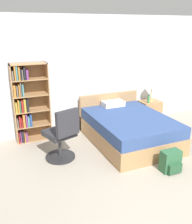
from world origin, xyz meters
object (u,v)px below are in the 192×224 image
(office_chair, at_px, (62,136))
(table_lamp, at_px, (152,84))
(bookshelf, at_px, (27,103))
(nightstand, at_px, (150,111))
(bed, at_px, (128,128))
(backpack_green, at_px, (171,162))
(water_bottle, at_px, (149,99))

(office_chair, bearing_deg, table_lamp, 21.12)
(bookshelf, height_order, table_lamp, bookshelf)
(bookshelf, height_order, nightstand, bookshelf)
(office_chair, relative_size, table_lamp, 1.87)
(bed, bearing_deg, backpack_green, -86.86)
(water_bottle, bearing_deg, table_lamp, 33.87)
(nightstand, height_order, table_lamp, table_lamp)
(table_lamp, bearing_deg, office_chair, -158.88)
(table_lamp, bearing_deg, water_bottle, -146.13)
(office_chair, xyz_separation_m, table_lamp, (2.62, 1.01, 0.51))
(water_bottle, relative_size, backpack_green, 0.59)
(bookshelf, height_order, backpack_green, bookshelf)
(office_chair, height_order, table_lamp, table_lamp)
(table_lamp, distance_m, water_bottle, 0.37)
(bookshelf, height_order, water_bottle, bookshelf)
(bookshelf, bearing_deg, bed, -24.28)
(backpack_green, bearing_deg, water_bottle, 65.80)
(bookshelf, relative_size, bed, 0.82)
(nightstand, distance_m, backpack_green, 2.37)
(nightstand, distance_m, table_lamp, 0.71)
(bookshelf, distance_m, nightstand, 3.10)
(office_chair, xyz_separation_m, nightstand, (2.62, 1.02, -0.20))
(bed, xyz_separation_m, table_lamp, (1.11, 0.78, 0.68))
(bed, distance_m, backpack_green, 1.34)
(water_bottle, bearing_deg, bed, -144.95)
(table_lamp, height_order, water_bottle, table_lamp)
(bookshelf, distance_m, backpack_green, 3.05)
(bed, bearing_deg, nightstand, 35.23)
(office_chair, bearing_deg, nightstand, 21.30)
(bed, xyz_separation_m, water_bottle, (0.98, 0.69, 0.35))
(nightstand, relative_size, water_bottle, 2.44)
(nightstand, bearing_deg, bookshelf, 178.48)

